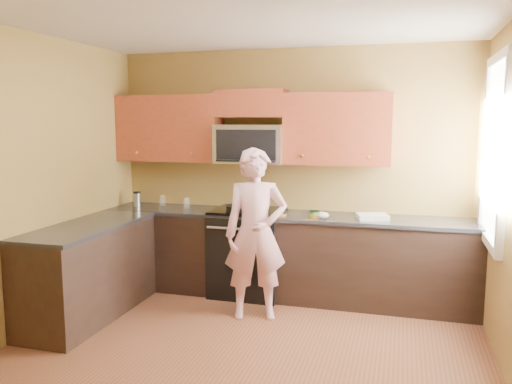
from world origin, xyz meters
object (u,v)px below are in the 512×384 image
(microwave, at_px, (251,163))
(woman, at_px, (256,234))
(travel_mug, at_px, (137,206))
(butter_tub, at_px, (315,218))
(frying_pan, at_px, (239,211))
(stove, at_px, (248,252))

(microwave, xyz_separation_m, woman, (0.27, -0.76, -0.62))
(microwave, bearing_deg, travel_mug, -175.39)
(travel_mug, bearing_deg, butter_tub, -3.80)
(travel_mug, bearing_deg, frying_pan, -5.88)
(microwave, bearing_deg, stove, -90.00)
(microwave, bearing_deg, butter_tub, -18.17)
(stove, xyz_separation_m, frying_pan, (-0.06, -0.12, 0.47))
(frying_pan, distance_m, butter_tub, 0.82)
(stove, relative_size, woman, 0.57)
(stove, height_order, frying_pan, frying_pan)
(microwave, relative_size, travel_mug, 4.38)
(frying_pan, bearing_deg, butter_tub, -9.17)
(microwave, bearing_deg, frying_pan, -103.69)
(woman, height_order, frying_pan, woman)
(travel_mug, bearing_deg, woman, -21.68)
(microwave, distance_m, woman, 1.02)
(woman, distance_m, butter_tub, 0.71)
(frying_pan, bearing_deg, stove, 54.73)
(stove, relative_size, microwave, 1.25)
(woman, xyz_separation_m, travel_mug, (-1.63, 0.65, 0.09))
(microwave, relative_size, frying_pan, 1.49)
(woman, bearing_deg, travel_mug, 139.35)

